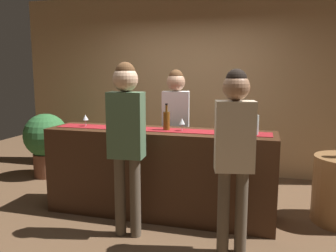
# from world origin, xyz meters

# --- Properties ---
(ground_plane) EXTENTS (10.00, 10.00, 0.00)m
(ground_plane) POSITION_xyz_m (0.00, 0.00, 0.00)
(ground_plane) COLOR brown
(back_wall) EXTENTS (6.00, 0.12, 2.90)m
(back_wall) POSITION_xyz_m (0.00, 1.90, 1.45)
(back_wall) COLOR tan
(back_wall) RESTS_ON ground
(bar_counter) EXTENTS (2.60, 0.60, 1.00)m
(bar_counter) POSITION_xyz_m (0.00, 0.00, 0.50)
(bar_counter) COLOR #3D2314
(bar_counter) RESTS_ON ground
(counter_runner_cloth) EXTENTS (2.47, 0.28, 0.01)m
(counter_runner_cloth) POSITION_xyz_m (0.00, 0.00, 1.00)
(counter_runner_cloth) COLOR maroon
(counter_runner_cloth) RESTS_ON bar_counter
(wine_bottle_clear) EXTENTS (0.07, 0.07, 0.30)m
(wine_bottle_clear) POSITION_xyz_m (1.05, -0.03, 1.11)
(wine_bottle_clear) COLOR #B2C6C1
(wine_bottle_clear) RESTS_ON bar_counter
(wine_bottle_amber) EXTENTS (0.07, 0.07, 0.30)m
(wine_bottle_amber) POSITION_xyz_m (0.09, -0.00, 1.11)
(wine_bottle_amber) COLOR brown
(wine_bottle_amber) RESTS_ON bar_counter
(wine_bottle_green) EXTENTS (0.07, 0.07, 0.30)m
(wine_bottle_green) POSITION_xyz_m (-0.32, 0.09, 1.11)
(wine_bottle_green) COLOR #194723
(wine_bottle_green) RESTS_ON bar_counter
(wine_glass_near_customer) EXTENTS (0.07, 0.07, 0.14)m
(wine_glass_near_customer) POSITION_xyz_m (-0.92, -0.00, 1.11)
(wine_glass_near_customer) COLOR silver
(wine_glass_near_customer) RESTS_ON bar_counter
(wine_glass_mid_counter) EXTENTS (0.07, 0.07, 0.14)m
(wine_glass_mid_counter) POSITION_xyz_m (0.27, -0.01, 1.11)
(wine_glass_mid_counter) COLOR silver
(wine_glass_mid_counter) RESTS_ON bar_counter
(bartender) EXTENTS (0.37, 0.25, 1.68)m
(bartender) POSITION_xyz_m (0.05, 0.58, 1.04)
(bartender) COLOR #26262B
(bartender) RESTS_ON ground
(customer_sipping) EXTENTS (0.37, 0.27, 1.68)m
(customer_sipping) POSITION_xyz_m (0.90, -0.66, 1.04)
(customer_sipping) COLOR brown
(customer_sipping) RESTS_ON ground
(customer_browsing) EXTENTS (0.35, 0.24, 1.75)m
(customer_browsing) POSITION_xyz_m (-0.15, -0.59, 1.09)
(customer_browsing) COLOR brown
(customer_browsing) RESTS_ON ground
(potted_plant_tall) EXTENTS (0.69, 0.69, 1.01)m
(potted_plant_tall) POSITION_xyz_m (-2.16, 0.93, 0.58)
(potted_plant_tall) COLOR brown
(potted_plant_tall) RESTS_ON ground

